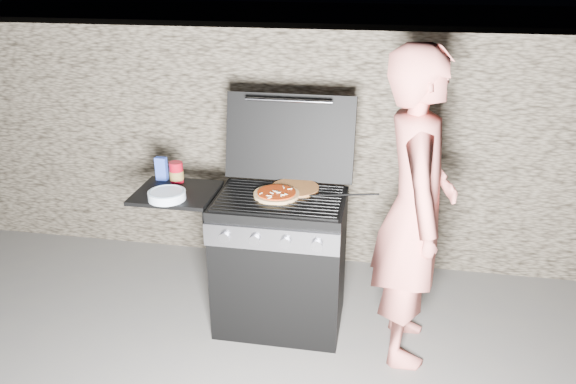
% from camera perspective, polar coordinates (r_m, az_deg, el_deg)
% --- Properties ---
extents(ground, '(50.00, 50.00, 0.00)m').
position_cam_1_polar(ground, '(3.89, -0.74, -12.91)').
color(ground, '#5B5856').
extents(stone_wall, '(8.00, 0.35, 1.80)m').
position_cam_1_polar(stone_wall, '(4.40, 1.75, 4.79)').
color(stone_wall, gray).
rests_on(stone_wall, ground).
extents(gas_grill, '(1.34, 0.79, 0.91)m').
position_cam_1_polar(gas_grill, '(3.69, -4.63, -6.75)').
color(gas_grill, black).
rests_on(gas_grill, ground).
extents(pizza_topped, '(0.33, 0.33, 0.03)m').
position_cam_1_polar(pizza_topped, '(3.44, -1.18, -0.16)').
color(pizza_topped, '#DEB46B').
rests_on(pizza_topped, gas_grill).
extents(pizza_plain, '(0.35, 0.35, 0.02)m').
position_cam_1_polar(pizza_plain, '(3.54, 0.70, 0.42)').
color(pizza_plain, '#E28744').
rests_on(pizza_plain, gas_grill).
extents(sauce_jar, '(0.10, 0.10, 0.14)m').
position_cam_1_polar(sauce_jar, '(3.73, -11.27, 2.00)').
color(sauce_jar, '#9F0919').
rests_on(sauce_jar, gas_grill).
extents(blue_carton, '(0.07, 0.04, 0.16)m').
position_cam_1_polar(blue_carton, '(3.78, -12.73, 2.32)').
color(blue_carton, '#2C48B8').
rests_on(blue_carton, gas_grill).
extents(plate_stack, '(0.25, 0.25, 0.05)m').
position_cam_1_polar(plate_stack, '(3.49, -12.20, -0.33)').
color(plate_stack, white).
rests_on(plate_stack, gas_grill).
extents(person, '(0.48, 0.71, 1.88)m').
position_cam_1_polar(person, '(3.27, 12.75, -1.85)').
color(person, '#E5766B').
rests_on(person, ground).
extents(tongs, '(0.43, 0.09, 0.09)m').
position_cam_1_polar(tongs, '(3.37, 5.57, -0.31)').
color(tongs, black).
rests_on(tongs, gas_grill).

